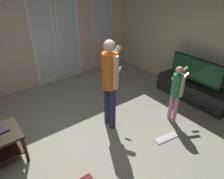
# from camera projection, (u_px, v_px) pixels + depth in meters

# --- Properties ---
(ground_plane) EXTENTS (6.12, 5.31, 0.02)m
(ground_plane) POSITION_uv_depth(u_px,v_px,m) (86.00, 145.00, 3.64)
(ground_plane) COLOR gray
(wall_back_with_doors) EXTENTS (6.12, 0.09, 2.90)m
(wall_back_with_doors) POSITION_uv_depth(u_px,v_px,m) (26.00, 31.00, 4.80)
(wall_back_with_doors) COLOR beige
(wall_back_with_doors) RESTS_ON ground_plane
(wall_right_plain) EXTENTS (0.06, 5.31, 2.87)m
(wall_right_plain) POSITION_uv_depth(u_px,v_px,m) (203.00, 33.00, 4.53)
(wall_right_plain) COLOR beige
(wall_right_plain) RESTS_ON ground_plane
(tv_stand) EXTENTS (0.48, 1.68, 0.41)m
(tv_stand) POSITION_uv_depth(u_px,v_px,m) (192.00, 91.00, 4.83)
(tv_stand) COLOR black
(tv_stand) RESTS_ON ground_plane
(flat_screen_tv) EXTENTS (0.08, 1.21, 0.59)m
(flat_screen_tv) POSITION_uv_depth(u_px,v_px,m) (196.00, 71.00, 4.58)
(flat_screen_tv) COLOR black
(flat_screen_tv) RESTS_ON tv_stand
(person_adult) EXTENTS (0.54, 0.45, 1.68)m
(person_adult) POSITION_uv_depth(u_px,v_px,m) (110.00, 78.00, 3.62)
(person_adult) COLOR navy
(person_adult) RESTS_ON ground_plane
(person_child) EXTENTS (0.54, 0.31, 1.16)m
(person_child) POSITION_uv_depth(u_px,v_px,m) (177.00, 89.00, 3.89)
(person_child) COLOR pink
(person_child) RESTS_ON ground_plane
(loose_keyboard) EXTENTS (0.46, 0.20, 0.02)m
(loose_keyboard) POSITION_uv_depth(u_px,v_px,m) (166.00, 138.00, 3.76)
(loose_keyboard) COLOR white
(loose_keyboard) RESTS_ON ground_plane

